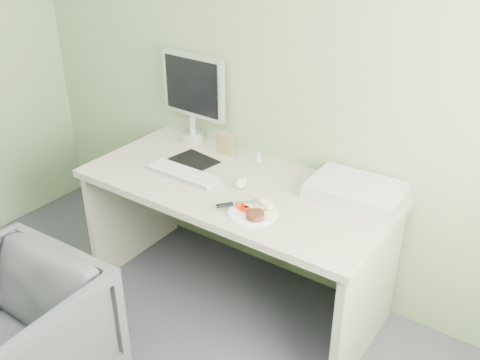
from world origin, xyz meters
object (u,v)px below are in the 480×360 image
Objects in this scene: desk at (236,214)px; plate at (253,213)px; desk_chair at (12,340)px; scanner at (356,191)px; monitor at (193,93)px.

desk is 0.36m from plate.
plate is 1.19m from desk_chair.
scanner is at bearing 51.64° from desk_chair.
desk_chair is (-0.41, -1.10, -0.22)m from desk.
plate is at bearing 52.57° from desk_chair.
plate is at bearing -32.01° from monitor.
plate is 0.53m from scanner.
desk is 1.20m from desk_chair.
desk is 2.25× the size of desk_chair.
plate is at bearing -39.99° from desk.
monitor is at bearing 92.38° from desk_chair.
plate reaches higher than desk.
desk_chair is at bearing -83.49° from monitor.
monitor is (-0.52, 0.31, 0.47)m from desk.
monitor reaches higher than scanner.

